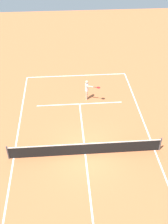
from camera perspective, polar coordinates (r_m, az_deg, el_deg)
ground_plane at (r=18.68m, az=0.27°, el=-8.59°), size 60.00×60.00×0.00m
court_lines at (r=18.68m, az=0.27°, el=-8.58°), size 9.47×20.84×0.01m
tennis_net at (r=18.33m, az=0.27°, el=-7.51°), size 10.07×0.10×1.07m
player_serving at (r=22.95m, az=0.69°, el=4.84°), size 1.22×0.91×1.80m
tennis_ball at (r=22.98m, az=3.22°, el=1.67°), size 0.07×0.07×0.07m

